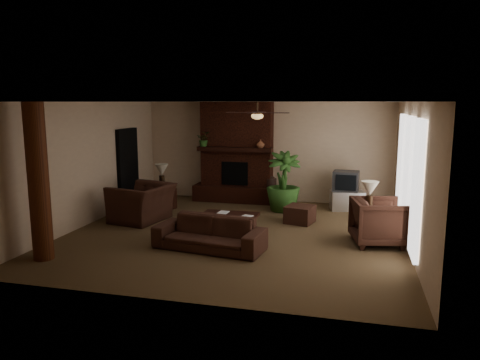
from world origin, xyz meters
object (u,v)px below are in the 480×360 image
(armchair_left, at_px, (142,197))
(side_table_left, at_px, (164,199))
(ottoman, at_px, (300,214))
(floor_plant, at_px, (283,195))
(coffee_table, at_px, (229,217))
(lamp_left, at_px, (162,172))
(floor_vase, at_px, (270,188))
(lamp_right, at_px, (370,191))
(log_column, at_px, (38,182))
(tv_stand, at_px, (347,200))
(armchair_right, at_px, (379,220))
(sofa, at_px, (209,228))
(side_table_right, at_px, (367,225))

(armchair_left, relative_size, side_table_left, 2.42)
(ottoman, relative_size, floor_plant, 0.39)
(armchair_left, height_order, coffee_table, armchair_left)
(ottoman, height_order, lamp_left, lamp_left)
(ottoman, height_order, floor_vase, floor_vase)
(floor_vase, relative_size, lamp_right, 1.18)
(log_column, bearing_deg, floor_vase, 60.50)
(floor_plant, relative_size, side_table_left, 2.80)
(log_column, xyz_separation_m, floor_vase, (3.14, 5.55, -0.97))
(floor_vase, bearing_deg, lamp_left, -151.63)
(tv_stand, distance_m, lamp_right, 2.63)
(log_column, distance_m, lamp_left, 4.18)
(armchair_left, height_order, floor_vase, armchair_left)
(coffee_table, xyz_separation_m, lamp_left, (-2.32, 1.79, 0.63))
(side_table_left, bearing_deg, lamp_right, -15.18)
(log_column, relative_size, armchair_right, 2.77)
(armchair_left, distance_m, tv_stand, 5.25)
(sofa, distance_m, side_table_left, 3.61)
(tv_stand, relative_size, side_table_left, 1.55)
(coffee_table, relative_size, lamp_left, 1.85)
(floor_plant, distance_m, lamp_left, 3.22)
(lamp_left, distance_m, lamp_right, 5.38)
(ottoman, distance_m, floor_vase, 2.21)
(coffee_table, xyz_separation_m, tv_stand, (2.41, 2.87, -0.12))
(ottoman, bearing_deg, coffee_table, -136.72)
(coffee_table, bearing_deg, log_column, -140.46)
(floor_plant, height_order, lamp_left, lamp_left)
(tv_stand, height_order, lamp_left, lamp_left)
(tv_stand, xyz_separation_m, side_table_right, (0.44, -2.46, 0.03))
(tv_stand, relative_size, floor_plant, 0.55)
(coffee_table, distance_m, side_table_left, 2.91)
(log_column, xyz_separation_m, lamp_left, (0.51, 4.13, -0.40))
(ottoman, height_order, side_table_right, side_table_right)
(lamp_left, bearing_deg, sofa, -52.23)
(lamp_left, bearing_deg, log_column, -97.03)
(armchair_right, relative_size, floor_vase, 1.31)
(coffee_table, distance_m, lamp_left, 3.00)
(log_column, distance_m, coffee_table, 3.81)
(floor_vase, bearing_deg, floor_plant, -60.31)
(floor_plant, bearing_deg, lamp_left, -169.82)
(coffee_table, relative_size, ottoman, 2.00)
(sofa, height_order, ottoman, sofa)
(armchair_right, height_order, side_table_left, armchair_right)
(log_column, xyz_separation_m, side_table_left, (0.54, 4.13, -1.12))
(side_table_left, xyz_separation_m, lamp_right, (5.16, -1.40, 0.73))
(side_table_right, height_order, lamp_right, lamp_right)
(coffee_table, xyz_separation_m, floor_vase, (0.31, 3.21, 0.06))
(log_column, distance_m, sofa, 3.17)
(armchair_left, distance_m, floor_vase, 3.72)
(coffee_table, distance_m, floor_vase, 3.23)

